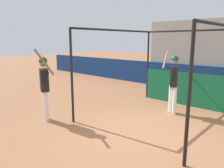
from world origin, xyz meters
TOP-DOWN VIEW (x-y plane):
  - ground_plane at (0.00, 0.00)m, footprint 60.00×60.00m
  - outfield_wall at (0.00, 5.66)m, footprint 24.00×0.12m
  - batting_cage at (-0.10, 2.49)m, footprint 3.48×3.92m
  - player_batter at (-0.06, 2.08)m, footprint 0.70×0.69m
  - player_waiting at (-2.52, -1.06)m, footprint 0.81×0.55m

SIDE VIEW (x-z plane):
  - ground_plane at x=0.00m, z-range 0.00..0.00m
  - outfield_wall at x=0.00m, z-range 0.00..1.23m
  - player_batter at x=-0.06m, z-range 0.16..2.14m
  - player_waiting at x=-2.52m, z-range 0.09..2.23m
  - batting_cage at x=-0.10m, z-range -0.15..2.56m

